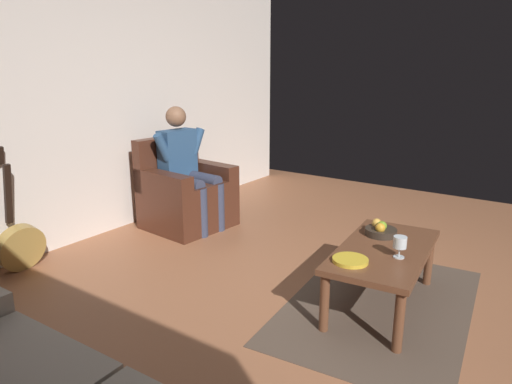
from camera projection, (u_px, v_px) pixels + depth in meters
name	position (u px, v px, depth m)	size (l,w,h in m)	color
ground_plane	(358.00, 311.00, 3.14)	(6.86, 6.86, 0.00)	#9C6141
wall_back	(89.00, 93.00, 4.26)	(6.12, 0.06, 2.74)	silver
rug	(380.00, 304.00, 3.21)	(1.79, 1.15, 0.01)	brown
armchair	(185.00, 195.00, 4.73)	(0.84, 0.80, 0.91)	#482519
person_seated	(186.00, 164.00, 4.63)	(0.65, 0.64, 1.23)	#2C4D73
coffee_table	(384.00, 256.00, 3.12)	(1.14, 0.65, 0.43)	brown
guitar	(20.00, 243.00, 3.72)	(0.38, 0.25, 1.01)	#A98540
wine_glass_near	(400.00, 244.00, 2.92)	(0.09, 0.09, 0.14)	silver
fruit_bowl	(380.00, 230.00, 3.33)	(0.23, 0.23, 0.11)	#31281F
decorative_dish	(351.00, 260.00, 2.87)	(0.22, 0.22, 0.02)	gold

